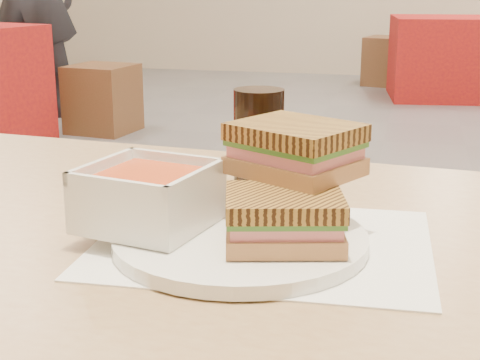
% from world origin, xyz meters
% --- Properties ---
extents(main_table, '(1.25, 0.80, 0.75)m').
position_xyz_m(main_table, '(-0.08, -1.96, 0.64)').
color(main_table, '#A0825B').
rests_on(main_table, ground).
extents(tray_liner, '(0.35, 0.28, 0.00)m').
position_xyz_m(tray_liner, '(0.03, -1.99, 0.75)').
color(tray_liner, white).
rests_on(tray_liner, main_table).
extents(plate, '(0.26, 0.26, 0.01)m').
position_xyz_m(plate, '(0.01, -2.01, 0.76)').
color(plate, white).
rests_on(plate, tray_liner).
extents(soup_bowl, '(0.14, 0.14, 0.06)m').
position_xyz_m(soup_bowl, '(-0.09, -2.01, 0.80)').
color(soup_bowl, white).
rests_on(soup_bowl, plate).
extents(panini_lower, '(0.13, 0.12, 0.05)m').
position_xyz_m(panini_lower, '(0.06, -2.03, 0.79)').
color(panini_lower, '#B27E4F').
rests_on(panini_lower, plate).
extents(panini_upper, '(0.15, 0.15, 0.05)m').
position_xyz_m(panini_upper, '(0.06, -1.95, 0.84)').
color(panini_upper, '#B27E4F').
rests_on(panini_upper, panini_lower).
extents(cola_glass, '(0.06, 0.06, 0.13)m').
position_xyz_m(cola_glass, '(-0.01, -1.82, 0.82)').
color(cola_glass, black).
rests_on(cola_glass, main_table).
extents(bg_table_2, '(0.86, 0.86, 0.68)m').
position_xyz_m(bg_table_2, '(0.34, 3.70, 0.34)').
color(bg_table_2, '#B21C11').
rests_on(bg_table_2, ground).
extents(bg_chair_0r, '(0.45, 0.45, 0.45)m').
position_xyz_m(bg_chair_0r, '(-1.85, 1.73, 0.22)').
color(bg_chair_0r, brown).
rests_on(bg_chair_0r, ground).
extents(bg_chair_2l, '(0.49, 0.49, 0.46)m').
position_xyz_m(bg_chair_2l, '(-0.10, 4.35, 0.23)').
color(bg_chair_2l, brown).
rests_on(bg_chair_2l, ground).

